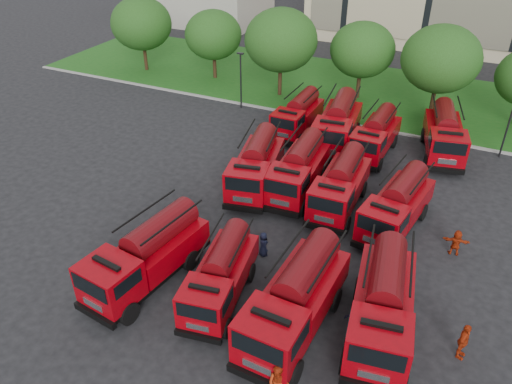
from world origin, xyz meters
TOP-DOWN VIEW (x-y plane):
  - ground at (0.00, 0.00)m, footprint 140.00×140.00m
  - lawn at (0.00, 26.00)m, footprint 70.00×16.00m
  - curb at (0.00, 17.90)m, footprint 70.00×0.30m
  - tree_0 at (-24.00, 22.00)m, footprint 6.30×6.30m
  - tree_1 at (-16.00, 23.00)m, footprint 5.71×5.71m
  - tree_2 at (-8.00, 21.50)m, footprint 6.72×6.72m
  - tree_3 at (-1.00, 24.00)m, footprint 5.88×5.88m
  - tree_4 at (6.00, 22.50)m, footprint 6.55×6.55m
  - lamp_post_0 at (-10.00, 17.20)m, footprint 0.60×0.25m
  - lamp_post_1 at (12.00, 17.20)m, footprint 0.60×0.25m
  - fire_truck_0 at (-3.94, -5.48)m, footprint 3.54×7.76m
  - fire_truck_1 at (0.07, -4.96)m, footprint 3.24×6.72m
  - fire_truck_2 at (4.13, -5.23)m, footprint 3.14×7.89m
  - fire_truck_3 at (7.80, -3.77)m, footprint 3.66×7.83m
  - fire_truck_4 at (-2.88, 5.37)m, footprint 4.02×7.77m
  - fire_truck_5 at (-0.13, 6.08)m, footprint 3.01×7.43m
  - fire_truck_6 at (2.94, 5.51)m, footprint 2.80×7.15m
  - fire_truck_7 at (6.67, 4.69)m, footprint 3.45×7.34m
  - fire_truck_8 at (-3.51, 14.71)m, footprint 2.53×6.68m
  - fire_truck_9 at (0.15, 13.76)m, footprint 3.61×8.13m
  - fire_truck_10 at (3.20, 13.58)m, footprint 2.70×6.89m
  - fire_truck_11 at (7.87, 15.73)m, footprint 4.02×7.78m
  - firefighter_2 at (11.42, -3.69)m, footprint 0.86×1.23m
  - firefighter_3 at (6.88, -4.21)m, footprint 1.38×0.92m
  - firefighter_4 at (0.60, -1.04)m, footprint 0.88×0.87m
  - firefighter_5 at (10.29, 3.66)m, footprint 1.55×0.83m

SIDE VIEW (x-z plane):
  - ground at x=0.00m, z-range 0.00..0.00m
  - firefighter_2 at x=11.42m, z-range -0.96..0.96m
  - firefighter_3 at x=6.88m, z-range -0.98..0.98m
  - firefighter_4 at x=0.60m, z-range -0.76..0.76m
  - firefighter_5 at x=10.29m, z-range -0.79..0.79m
  - lawn at x=0.00m, z-range 0.00..0.12m
  - curb at x=0.00m, z-range 0.00..0.14m
  - fire_truck_1 at x=0.07m, z-range 0.01..2.94m
  - fire_truck_8 at x=-3.51m, z-range 0.01..3.04m
  - fire_truck_10 at x=3.20m, z-range 0.01..3.11m
  - fire_truck_7 at x=6.67m, z-range 0.01..3.22m
  - fire_truck_6 at x=2.94m, z-range 0.01..3.23m
  - fire_truck_5 at x=-0.13m, z-range 0.01..3.33m
  - fire_truck_4 at x=-2.88m, z-range 0.01..3.38m
  - fire_truck_11 at x=7.87m, z-range 0.01..3.39m
  - fire_truck_0 at x=-3.94m, z-range 0.01..3.42m
  - fire_truck_3 at x=7.80m, z-range 0.01..3.44m
  - fire_truck_2 at x=4.13m, z-range 0.01..3.55m
  - fire_truck_9 at x=0.15m, z-range 0.01..3.59m
  - lamp_post_0 at x=-10.00m, z-range 0.34..5.45m
  - lamp_post_1 at x=12.00m, z-range 0.34..5.45m
  - tree_1 at x=-16.00m, z-range 1.06..8.04m
  - tree_3 at x=-1.00m, z-range 1.09..8.28m
  - tree_0 at x=-24.00m, z-range 1.17..8.87m
  - tree_4 at x=6.00m, z-range 1.21..9.23m
  - tree_2 at x=-8.00m, z-range 1.25..9.46m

